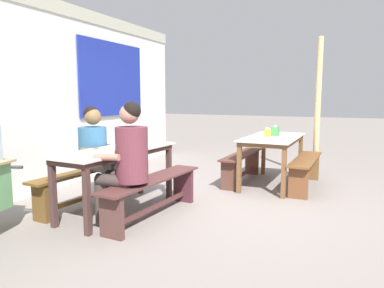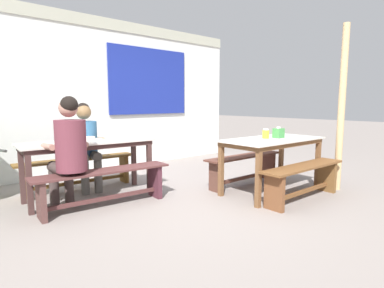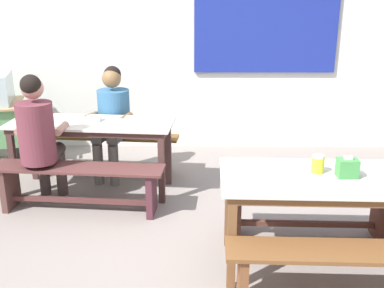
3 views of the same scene
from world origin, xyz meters
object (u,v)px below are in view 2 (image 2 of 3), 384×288
(dining_table_far, at_px, (89,147))
(bench_far_back, at_px, (78,168))
(tissue_box, at_px, (278,133))
(wooden_support_post, at_px, (341,109))
(condiment_jar, at_px, (266,134))
(soup_bowl, at_px, (89,139))
(person_left_back_turned, at_px, (69,148))
(bench_far_front, at_px, (104,183))
(person_center_facing, at_px, (86,140))
(bench_near_front, at_px, (303,177))
(bench_near_back, at_px, (244,166))
(dining_table_near, at_px, (272,144))

(dining_table_far, height_order, bench_far_back, dining_table_far)
(tissue_box, xyz_separation_m, wooden_support_post, (0.69, -0.57, 0.34))
(condiment_jar, bearing_deg, soup_bowl, 144.46)
(person_left_back_turned, distance_m, condiment_jar, 2.59)
(dining_table_far, xyz_separation_m, bench_far_front, (-0.04, -0.50, -0.37))
(person_center_facing, xyz_separation_m, condiment_jar, (1.85, -1.81, 0.10))
(dining_table_far, distance_m, tissue_box, 2.63)
(bench_far_front, xyz_separation_m, person_left_back_turned, (-0.37, 0.09, 0.45))
(condiment_jar, distance_m, soup_bowl, 2.42)
(person_center_facing, height_order, tissue_box, person_center_facing)
(bench_near_front, bearing_deg, bench_far_front, 144.89)
(bench_near_back, xyz_separation_m, person_center_facing, (-1.91, 1.38, 0.42))
(person_left_back_turned, xyz_separation_m, tissue_box, (2.60, -1.05, 0.08))
(bench_far_back, height_order, condiment_jar, condiment_jar)
(tissue_box, bearing_deg, person_left_back_turned, 157.94)
(bench_far_front, height_order, tissue_box, tissue_box)
(bench_far_front, relative_size, bench_near_front, 1.12)
(tissue_box, bearing_deg, wooden_support_post, -39.33)
(tissue_box, distance_m, soup_bowl, 2.62)
(bench_near_front, relative_size, person_left_back_turned, 1.12)
(dining_table_far, bearing_deg, dining_table_near, -35.43)
(bench_far_back, bearing_deg, soup_bowl, -91.78)
(bench_far_back, distance_m, person_center_facing, 0.43)
(tissue_box, bearing_deg, condiment_jar, 157.30)
(person_left_back_turned, distance_m, tissue_box, 2.80)
(condiment_jar, bearing_deg, bench_far_back, 136.16)
(dining_table_near, height_order, wooden_support_post, wooden_support_post)
(person_left_back_turned, height_order, condiment_jar, person_left_back_turned)
(tissue_box, bearing_deg, bench_near_front, -107.64)
(dining_table_near, bearing_deg, wooden_support_post, -34.29)
(person_left_back_turned, relative_size, condiment_jar, 9.91)
(bench_near_back, distance_m, bench_near_front, 1.00)
(bench_far_back, height_order, bench_near_front, same)
(bench_far_front, relative_size, tissue_box, 10.47)
(bench_far_front, xyz_separation_m, tissue_box, (2.23, -0.96, 0.53))
(bench_far_front, distance_m, bench_near_back, 2.15)
(bench_far_front, bearing_deg, bench_near_back, -12.19)
(bench_far_back, bearing_deg, dining_table_far, -94.77)
(tissue_box, height_order, condiment_jar, tissue_box)
(bench_near_front, xyz_separation_m, wooden_support_post, (0.85, -0.07, 0.87))
(bench_far_front, height_order, soup_bowl, soup_bowl)
(bench_far_front, relative_size, soup_bowl, 10.99)
(bench_near_front, relative_size, wooden_support_post, 0.64)
(bench_far_back, distance_m, person_left_back_turned, 1.10)
(tissue_box, height_order, wooden_support_post, wooden_support_post)
(wooden_support_post, bearing_deg, condiment_jar, 143.79)
(person_center_facing, xyz_separation_m, soup_bowl, (-0.12, -0.40, 0.07))
(dining_table_near, height_order, bench_near_front, dining_table_near)
(bench_near_back, height_order, person_left_back_turned, person_left_back_turned)
(bench_near_back, xyz_separation_m, tissue_box, (0.13, -0.50, 0.53))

